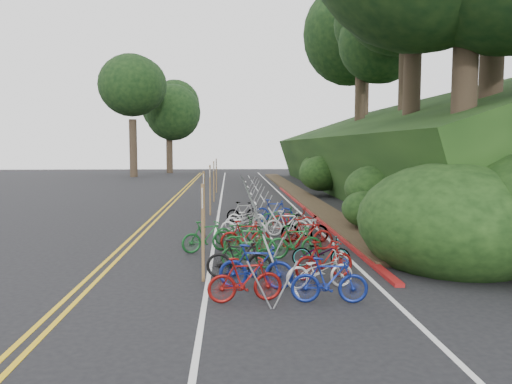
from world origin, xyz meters
TOP-DOWN VIEW (x-y plane):
  - ground at (0.00, 0.00)m, footprint 120.00×120.00m
  - road_markings at (0.63, 10.10)m, footprint 7.47×80.00m
  - red_curb at (5.70, 12.00)m, footprint 0.25×28.00m
  - embankment at (12.96, 19.04)m, footprint 14.30×48.14m
  - tree_cluster at (9.76, 22.03)m, footprint 33.72×55.10m
  - bike_rack_front at (2.45, -2.09)m, footprint 1.10×2.91m
  - bike_racks_rest at (3.00, 13.00)m, footprint 1.14×23.00m
  - signpost_near at (0.88, -1.16)m, footprint 0.08×0.40m
  - signposts_rest at (0.60, 14.00)m, footprint 0.08×18.40m
  - bike_front at (0.81, 2.37)m, footprint 1.12×1.75m
  - bike_valet at (2.98, 2.63)m, footprint 3.51×13.51m

SIDE VIEW (x-z plane):
  - ground at x=0.00m, z-range 0.00..0.00m
  - road_markings at x=0.63m, z-range 0.00..0.01m
  - red_curb at x=5.70m, z-range 0.00..0.10m
  - bike_valet at x=2.98m, z-range -0.06..1.03m
  - bike_front at x=0.81m, z-range 0.00..1.02m
  - bike_rack_front at x=2.45m, z-range 0.25..1.33m
  - bike_racks_rest at x=3.00m, z-range 0.27..1.44m
  - signpost_near at x=0.88m, z-range 0.18..2.68m
  - signposts_rest at x=0.60m, z-range 0.18..2.68m
  - embankment at x=12.96m, z-range -1.99..7.12m
  - tree_cluster at x=9.76m, z-range 2.51..23.18m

